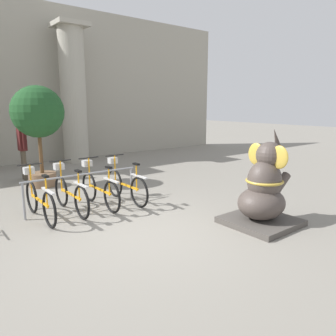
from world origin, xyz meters
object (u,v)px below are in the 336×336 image
person_pedestrian (22,143)px  bicycle_3 (125,184)px  elephant_statue (264,192)px  bicycle_0 (39,199)px  potted_tree (38,117)px  bicycle_2 (99,188)px  bicycle_1 (70,193)px

person_pedestrian → bicycle_3: bearing=-72.4°
elephant_statue → person_pedestrian: bearing=110.6°
bicycle_3 → elephant_statue: 3.14m
bicycle_0 → potted_tree: 3.22m
bicycle_2 → potted_tree: potted_tree is taller
potted_tree → bicycle_3: bearing=-68.8°
person_pedestrian → elephant_statue: bearing=-69.4°
bicycle_0 → person_pedestrian: size_ratio=0.98×
bicycle_3 → potted_tree: (-1.04, 2.69, 1.49)m
bicycle_3 → elephant_statue: (1.29, -2.85, 0.21)m
bicycle_0 → bicycle_1: size_ratio=1.00×
bicycle_0 → elephant_statue: size_ratio=0.97×
bicycle_0 → bicycle_1: same height
bicycle_0 → bicycle_1: (0.65, 0.06, 0.00)m
bicycle_2 → potted_tree: 3.07m
bicycle_3 → person_pedestrian: (-1.21, 3.83, 0.68)m
bicycle_2 → person_pedestrian: bearing=98.4°
elephant_statue → bicycle_2: bearing=124.0°
potted_tree → elephant_statue: bearing=-67.1°
bicycle_3 → potted_tree: potted_tree is taller
bicycle_0 → bicycle_2: 1.30m
bicycle_0 → bicycle_3: (1.95, 0.01, 0.00)m
bicycle_0 → bicycle_2: (1.30, 0.04, 0.00)m
bicycle_1 → bicycle_2: size_ratio=1.00×
bicycle_1 → potted_tree: potted_tree is taller
bicycle_1 → person_pedestrian: person_pedestrian is taller
bicycle_3 → elephant_statue: size_ratio=0.97×
bicycle_2 → elephant_statue: 3.49m
bicycle_0 → potted_tree: bearing=71.4°
bicycle_1 → bicycle_3: (1.30, -0.06, 0.00)m
elephant_statue → potted_tree: bearing=112.9°
bicycle_1 → bicycle_2: bearing=-2.1°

